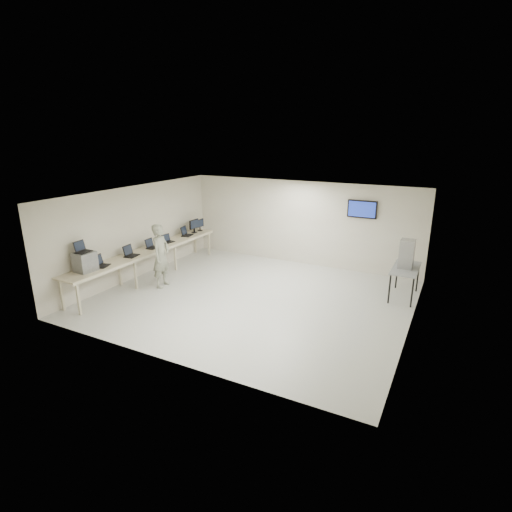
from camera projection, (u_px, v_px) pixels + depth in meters
The scene contains 14 objects.
room at pixel (255, 248), 10.43m from camera, with size 8.01×7.01×2.81m.
workbench at pixel (148, 252), 12.14m from camera, with size 0.76×6.00×0.90m.
equipment_box at pixel (85, 262), 10.16m from camera, with size 0.42×0.48×0.50m, color gray.
laptop_on_box at pixel (82, 249), 10.09m from camera, with size 0.33×0.39×0.28m.
laptop_0 at pixel (101, 263), 10.60m from camera, with size 0.42×0.45×0.30m.
laptop_1 at pixel (130, 253), 11.47m from camera, with size 0.38×0.43×0.31m.
laptop_2 at pixel (151, 246), 12.28m from camera, with size 0.33×0.39×0.28m.
laptop_3 at pixel (168, 240), 12.92m from camera, with size 0.33×0.37×0.26m.
laptop_4 at pixel (186, 233), 13.75m from camera, with size 0.39×0.44×0.31m.
monitor_near at pixel (194, 225), 14.07m from camera, with size 0.21×0.48×0.47m.
monitor_far at pixel (200, 224), 14.38m from camera, with size 0.19×0.42×0.41m.
soldier at pixel (161, 256), 11.42m from camera, with size 0.67×0.44×1.85m, color #5D6250.
side_table at pixel (406, 270), 10.68m from camera, with size 0.66×1.42×0.85m.
storage_bins at pixel (407, 254), 10.55m from camera, with size 0.36×0.40×0.77m.
Camera 1 is at (4.66, -8.83, 4.30)m, focal length 28.00 mm.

